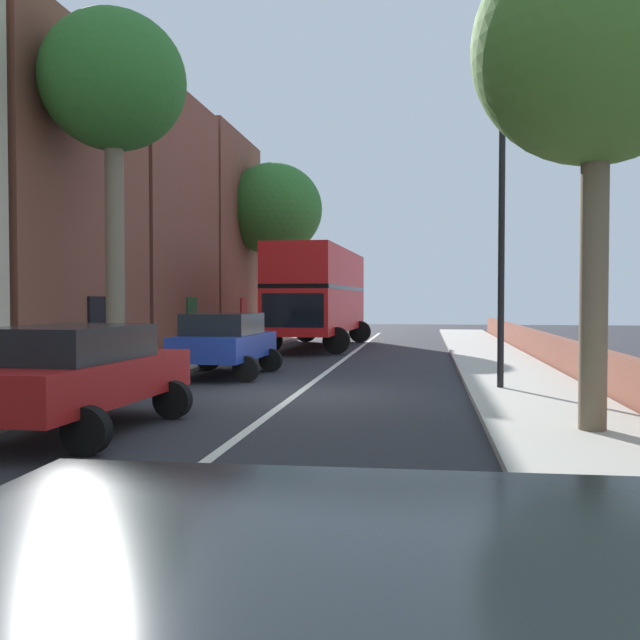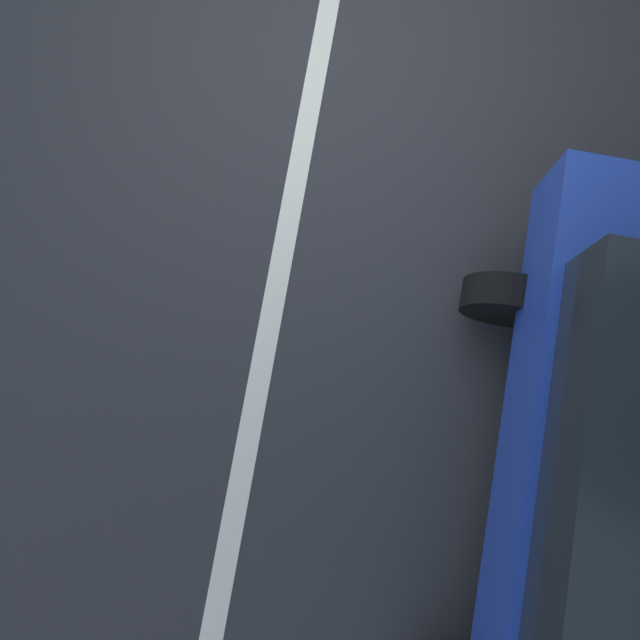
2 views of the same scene
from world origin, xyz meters
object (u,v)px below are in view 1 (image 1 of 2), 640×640
parked_car_blue_left_2 (225,341)px  lamppost_right (502,216)px  street_tree_left_4 (114,86)px  street_tree_left_0 (274,211)px  double_decker_bus (319,291)px  parked_car_red_left_0 (76,371)px  street_tree_right_1 (597,48)px

parked_car_blue_left_2 → lamppost_right: lamppost_right is taller
street_tree_left_4 → lamppost_right: bearing=-5.1°
parked_car_blue_left_2 → street_tree_left_0: street_tree_left_0 is taller
double_decker_bus → parked_car_blue_left_2: bearing=-94.1°
parked_car_red_left_0 → street_tree_left_4: (-2.35, 6.43, 6.29)m
parked_car_red_left_0 → double_decker_bus: bearing=87.6°
street_tree_left_0 → street_tree_right_1: bearing=-67.7°
street_tree_right_1 → lamppost_right: (-0.81, 4.80, -1.82)m
parked_car_red_left_0 → street_tree_right_1: size_ratio=0.63×
street_tree_left_0 → street_tree_left_4: size_ratio=1.01×
street_tree_left_0 → lamppost_right: bearing=-65.0°
parked_car_blue_left_2 → lamppost_right: size_ratio=0.64×
parked_car_red_left_0 → street_tree_left_4: size_ratio=0.52×
double_decker_bus → lamppost_right: bearing=-66.0°
street_tree_left_4 → double_decker_bus: bearing=76.0°
parked_car_red_left_0 → street_tree_left_4: 9.30m
lamppost_right → street_tree_left_4: bearing=174.9°
street_tree_left_4 → lamppost_right: 9.81m
parked_car_blue_left_2 → lamppost_right: 7.72m
street_tree_left_0 → parked_car_red_left_0: bearing=-84.2°
street_tree_left_4 → lamppost_right: size_ratio=1.41×
street_tree_left_0 → street_tree_right_1: (10.25, -25.04, -1.01)m
street_tree_left_0 → lamppost_right: street_tree_left_0 is taller
double_decker_bus → street_tree_right_1: bearing=-69.6°
parked_car_blue_left_2 → street_tree_right_1: (7.61, -7.06, 4.69)m
parked_car_red_left_0 → street_tree_right_1: (7.61, 0.81, 4.69)m
parked_car_red_left_0 → street_tree_right_1: street_tree_right_1 is taller
double_decker_bus → street_tree_left_0: bearing=116.9°
double_decker_bus → street_tree_left_4: 13.92m
double_decker_bus → street_tree_right_1: street_tree_right_1 is taller
parked_car_blue_left_2 → parked_car_red_left_0: bearing=-90.0°
parked_car_blue_left_2 → street_tree_left_0: 19.05m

